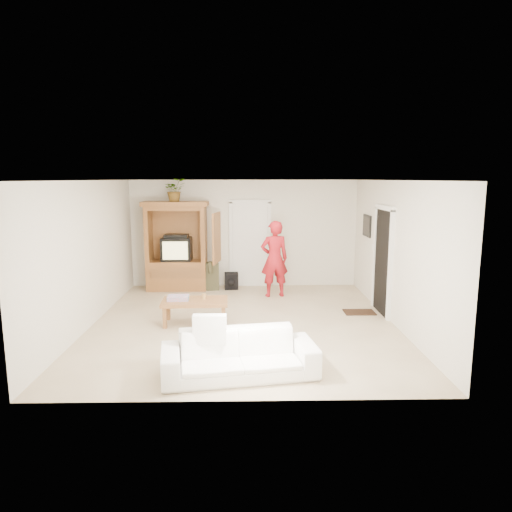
{
  "coord_description": "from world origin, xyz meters",
  "views": [
    {
      "loc": [
        0.07,
        -8.09,
        2.63
      ],
      "look_at": [
        0.25,
        0.6,
        1.15
      ],
      "focal_mm": 32.0,
      "sensor_mm": 36.0,
      "label": 1
    }
  ],
  "objects_px": {
    "armoire": "(178,252)",
    "man": "(274,259)",
    "sofa": "(239,354)",
    "coffee_table": "(195,303)"
  },
  "relations": [
    {
      "from": "man",
      "to": "sofa",
      "type": "distance_m",
      "value": 4.31
    },
    {
      "from": "man",
      "to": "coffee_table",
      "type": "height_order",
      "value": "man"
    },
    {
      "from": "man",
      "to": "sofa",
      "type": "bearing_deg",
      "value": 70.08
    },
    {
      "from": "sofa",
      "to": "coffee_table",
      "type": "relative_size",
      "value": 1.7
    },
    {
      "from": "armoire",
      "to": "man",
      "type": "distance_m",
      "value": 2.38
    },
    {
      "from": "armoire",
      "to": "man",
      "type": "xyz_separation_m",
      "value": [
        2.26,
        -0.73,
        -0.05
      ]
    },
    {
      "from": "man",
      "to": "coffee_table",
      "type": "distance_m",
      "value": 2.54
    },
    {
      "from": "sofa",
      "to": "coffee_table",
      "type": "bearing_deg",
      "value": 101.19
    },
    {
      "from": "armoire",
      "to": "man",
      "type": "bearing_deg",
      "value": -17.94
    },
    {
      "from": "man",
      "to": "sofa",
      "type": "height_order",
      "value": "man"
    }
  ]
}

